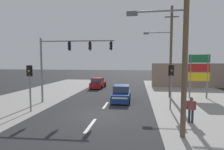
# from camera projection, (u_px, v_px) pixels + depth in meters

# --- Properties ---
(ground_plane) EXTENTS (140.00, 140.00, 0.00)m
(ground_plane) POSITION_uv_depth(u_px,v_px,m) (98.00, 115.00, 12.46)
(ground_plane) COLOR #28282B
(lane_dash_near) EXTENTS (0.20, 2.40, 0.01)m
(lane_dash_near) POSITION_uv_depth(u_px,v_px,m) (91.00, 125.00, 10.49)
(lane_dash_near) COLOR silver
(lane_dash_near) RESTS_ON ground
(lane_dash_mid) EXTENTS (0.20, 2.40, 0.01)m
(lane_dash_mid) POSITION_uv_depth(u_px,v_px,m) (106.00, 105.00, 15.42)
(lane_dash_mid) COLOR silver
(lane_dash_mid) RESTS_ON ground
(lane_dash_far) EXTENTS (0.20, 2.40, 0.01)m
(lane_dash_far) POSITION_uv_depth(u_px,v_px,m) (113.00, 95.00, 20.35)
(lane_dash_far) COLOR silver
(lane_dash_far) RESTS_ON ground
(kerb_right_verge) EXTENTS (10.00, 44.00, 0.02)m
(kerb_right_verge) POSITION_uv_depth(u_px,v_px,m) (221.00, 112.00, 13.12)
(kerb_right_verge) COLOR gray
(kerb_right_verge) RESTS_ON ground
(kerb_left_verge) EXTENTS (8.00, 40.00, 0.02)m
(kerb_left_verge) POSITION_uv_depth(u_px,v_px,m) (25.00, 100.00, 17.64)
(kerb_left_verge) COLOR gray
(kerb_left_verge) RESTS_ON ground
(utility_pole_foreground_right) EXTENTS (3.78, 0.29, 8.76)m
(utility_pole_foreground_right) POSITION_uv_depth(u_px,v_px,m) (182.00, 43.00, 8.53)
(utility_pole_foreground_right) COLOR brown
(utility_pole_foreground_right) RESTS_ON ground
(utility_pole_midground_right) EXTENTS (3.78, 0.38, 9.59)m
(utility_pole_midground_right) POSITION_uv_depth(u_px,v_px,m) (170.00, 49.00, 18.37)
(utility_pole_midground_right) COLOR brown
(utility_pole_midground_right) RESTS_ON ground
(traffic_signal_mast) EXTENTS (6.88, 0.67, 6.00)m
(traffic_signal_mast) POSITION_uv_depth(u_px,v_px,m) (66.00, 56.00, 15.94)
(traffic_signal_mast) COLOR slate
(traffic_signal_mast) RESTS_ON ground
(pedestal_signal_right_kerb) EXTENTS (0.44, 0.30, 3.56)m
(pedestal_signal_right_kerb) POSITION_uv_depth(u_px,v_px,m) (171.00, 80.00, 13.72)
(pedestal_signal_right_kerb) COLOR slate
(pedestal_signal_right_kerb) RESTS_ON ground
(pedestal_signal_left_kerb) EXTENTS (0.44, 0.31, 3.56)m
(pedestal_signal_left_kerb) POSITION_uv_depth(u_px,v_px,m) (30.00, 80.00, 13.20)
(pedestal_signal_left_kerb) COLOR slate
(pedestal_signal_left_kerb) RESTS_ON ground
(shopping_plaza_sign) EXTENTS (2.10, 0.16, 4.60)m
(shopping_plaza_sign) POSITION_uv_depth(u_px,v_px,m) (199.00, 70.00, 18.20)
(shopping_plaza_sign) COLOR slate
(shopping_plaza_sign) RESTS_ON ground
(shopfront_wall_far) EXTENTS (12.00, 1.00, 3.60)m
(shopfront_wall_far) POSITION_uv_depth(u_px,v_px,m) (192.00, 75.00, 26.51)
(shopfront_wall_far) COLOR gray
(shopfront_wall_far) RESTS_ON ground
(hatchback_crossing_left) EXTENTS (1.90, 3.70, 1.53)m
(hatchback_crossing_left) POSITION_uv_depth(u_px,v_px,m) (98.00, 83.00, 25.45)
(hatchback_crossing_left) COLOR maroon
(hatchback_crossing_left) RESTS_ON ground
(hatchback_oncoming_mid) EXTENTS (1.85, 3.68, 1.53)m
(hatchback_oncoming_mid) POSITION_uv_depth(u_px,v_px,m) (121.00, 94.00, 16.97)
(hatchback_oncoming_mid) COLOR navy
(hatchback_oncoming_mid) RESTS_ON ground
(pedestrian_at_kerb) EXTENTS (0.55, 0.28, 1.63)m
(pedestrian_at_kerb) POSITION_uv_depth(u_px,v_px,m) (191.00, 108.00, 10.85)
(pedestrian_at_kerb) COLOR #232838
(pedestrian_at_kerb) RESTS_ON ground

